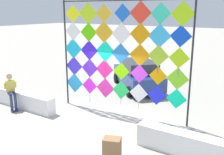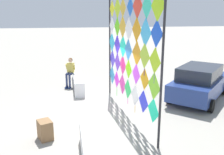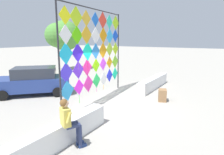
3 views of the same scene
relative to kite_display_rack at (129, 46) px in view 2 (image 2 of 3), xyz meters
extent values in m
plane|color=#9E998E|center=(-0.20, -1.32, -2.66)|extent=(120.00, 120.00, 0.00)
cube|color=white|center=(-4.23, -1.75, -2.31)|extent=(4.05, 0.47, 0.70)
cylinder|color=#232328|center=(-2.68, -0.25, -0.37)|extent=(0.07, 0.07, 4.59)
cylinder|color=#232328|center=(2.73, 0.26, -0.37)|extent=(0.07, 0.07, 4.59)
cube|color=#279AE2|center=(-2.28, -0.21, -1.64)|extent=(0.88, 0.10, 0.89)
cube|color=#F027F2|center=(-1.48, -0.15, -1.65)|extent=(0.74, 0.08, 0.74)
cylinder|color=#18E516|center=(-1.48, -0.14, -2.22)|extent=(0.02, 0.02, 0.38)
cube|color=#EA2CA2|center=(-0.71, -0.06, -1.66)|extent=(0.86, 0.09, 0.86)
cube|color=#21CF57|center=(0.03, -0.01, -1.65)|extent=(0.77, 0.08, 0.77)
cylinder|color=#E516A5|center=(0.03, 0.00, -2.14)|extent=(0.02, 0.02, 0.22)
cube|color=white|center=(0.79, 0.06, -1.66)|extent=(0.77, 0.08, 0.77)
cylinder|color=orange|center=(0.79, 0.07, -2.18)|extent=(0.02, 0.02, 0.26)
cube|color=#1D28F7|center=(1.53, 0.14, -1.64)|extent=(0.78, 0.09, 0.78)
cube|color=#0AF7B0|center=(2.28, 0.22, -1.66)|extent=(0.78, 0.09, 0.78)
cube|color=#412FEB|center=(-2.28, -0.20, -0.87)|extent=(0.85, 0.09, 0.86)
cube|color=#5E26DB|center=(-1.46, -0.13, -0.88)|extent=(0.81, 0.09, 0.81)
cube|color=#ED258D|center=(-0.75, -0.05, -0.86)|extent=(0.82, 0.09, 0.82)
cylinder|color=#16E57A|center=(-0.75, -0.04, -1.40)|extent=(0.02, 0.02, 0.25)
cube|color=#78E108|center=(0.03, 0.00, -0.86)|extent=(0.71, 0.08, 0.72)
cube|color=#D23CF3|center=(0.79, 0.09, -0.88)|extent=(0.74, 0.08, 0.74)
cube|color=orange|center=(1.54, 0.16, -0.87)|extent=(0.71, 0.08, 0.71)
cube|color=#7BD721|center=(2.28, 0.21, -0.89)|extent=(0.83, 0.09, 0.84)
cube|color=#17BBEB|center=(-2.27, -0.22, -0.10)|extent=(0.89, 0.10, 0.89)
cube|color=#391BEF|center=(-1.47, -0.13, -0.12)|extent=(0.85, 0.09, 0.85)
cylinder|color=#C7E516|center=(-1.47, -0.12, -0.70)|extent=(0.02, 0.02, 0.31)
cube|color=#0FEEC4|center=(-0.70, -0.06, -0.10)|extent=(0.89, 0.10, 0.89)
cylinder|color=red|center=(-0.70, -0.05, -0.78)|extent=(0.02, 0.02, 0.46)
cube|color=#277DD7|center=(0.00, -0.02, -0.13)|extent=(0.81, 0.09, 0.81)
cylinder|color=orange|center=(0.00, -0.01, -0.74)|extent=(0.02, 0.02, 0.39)
cube|color=orange|center=(0.80, 0.09, -0.15)|extent=(0.88, 0.09, 0.88)
cube|color=#A0CD28|center=(1.53, 0.13, -0.11)|extent=(0.81, 0.09, 0.82)
cylinder|color=#4E16E5|center=(1.53, 0.14, -0.64)|extent=(0.02, 0.02, 0.24)
cube|color=#A8DE13|center=(2.29, 0.20, -0.13)|extent=(0.75, 0.08, 0.76)
cylinder|color=#4D16E5|center=(2.29, 0.21, -0.66)|extent=(0.02, 0.02, 0.30)
cube|color=white|center=(-2.24, -0.23, 0.65)|extent=(0.78, 0.09, 0.78)
cube|color=#55D508|center=(-1.48, -0.14, 0.63)|extent=(0.80, 0.09, 0.80)
cube|color=gold|center=(-0.76, -0.07, 0.66)|extent=(0.88, 0.09, 0.88)
cube|color=white|center=(0.02, -0.01, 0.63)|extent=(0.84, 0.09, 0.84)
cylinder|color=#16E594|center=(0.02, 0.00, 0.08)|extent=(0.02, 0.02, 0.25)
cube|color=orange|center=(0.80, 0.06, 0.65)|extent=(0.84, 0.09, 0.84)
cube|color=#30ABED|center=(1.54, 0.13, 0.61)|extent=(0.88, 0.10, 0.89)
cube|color=blue|center=(2.30, 0.22, 0.64)|extent=(0.79, 0.09, 0.79)
cylinder|color=gold|center=(2.30, 0.23, 0.05)|extent=(0.02, 0.02, 0.39)
cube|color=yellow|center=(-2.22, -0.22, 1.37)|extent=(0.73, 0.08, 0.74)
cylinder|color=#1618E5|center=(-2.22, -0.21, 0.87)|extent=(0.02, 0.02, 0.27)
cube|color=#B3DC1B|center=(-1.49, -0.13, 1.39)|extent=(0.88, 0.09, 0.88)
cylinder|color=#4316E5|center=(-1.49, -0.12, 0.72)|extent=(0.02, 0.02, 0.45)
cube|color=gold|center=(-0.75, -0.07, 1.39)|extent=(0.74, 0.08, 0.75)
cube|color=blue|center=(0.05, 0.02, 1.41)|extent=(0.70, 0.08, 0.70)
cube|color=red|center=(0.78, 0.08, 1.42)|extent=(0.87, 0.09, 0.88)
cube|color=#2FCEA8|center=(1.54, 0.15, 1.40)|extent=(0.77, 0.08, 0.78)
cube|color=#A2DC16|center=(2.33, 0.21, 1.39)|extent=(0.87, 0.09, 0.87)
cylinder|color=navy|center=(-3.95, -2.34, -2.31)|extent=(0.11, 0.11, 0.70)
cylinder|color=navy|center=(-4.13, -2.26, -1.93)|extent=(0.41, 0.28, 0.13)
cube|color=navy|center=(-3.90, -2.37, -2.62)|extent=(0.26, 0.19, 0.09)
cylinder|color=navy|center=(-3.88, -2.19, -2.31)|extent=(0.11, 0.11, 0.70)
cylinder|color=navy|center=(-4.06, -2.10, -1.93)|extent=(0.41, 0.28, 0.13)
cube|color=navy|center=(-3.83, -2.21, -2.62)|extent=(0.26, 0.19, 0.09)
cube|color=gold|center=(-4.27, -2.10, -1.64)|extent=(0.33, 0.41, 0.52)
sphere|color=tan|center=(-4.27, -2.10, -1.24)|extent=(0.22, 0.22, 0.22)
sphere|color=brown|center=(-4.29, -2.09, -1.23)|extent=(0.22, 0.22, 0.22)
cylinder|color=gold|center=(-4.34, -2.31, -1.59)|extent=(0.19, 0.15, 0.31)
cylinder|color=gold|center=(-4.16, -1.91, -1.59)|extent=(0.19, 0.15, 0.31)
cube|color=navy|center=(-1.12, 3.65, -2.04)|extent=(4.08, 4.05, 0.72)
cube|color=#282D38|center=(-1.02, 3.55, -1.39)|extent=(2.67, 2.66, 0.58)
cylinder|color=black|center=(-2.71, 3.99, -2.40)|extent=(0.53, 0.53, 0.54)
cylinder|color=black|center=(-0.75, 2.07, -2.40)|extent=(0.53, 0.53, 0.54)
cylinder|color=black|center=(0.46, 3.30, -2.40)|extent=(0.53, 0.53, 0.54)
cube|color=olive|center=(1.57, -3.04, -2.36)|extent=(0.61, 0.54, 0.61)
camera|label=1|loc=(5.31, -8.79, 1.51)|focal=42.18mm
camera|label=2|loc=(9.04, -2.26, 1.20)|focal=40.36mm
camera|label=3|loc=(-7.87, -5.87, 0.51)|focal=31.03mm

